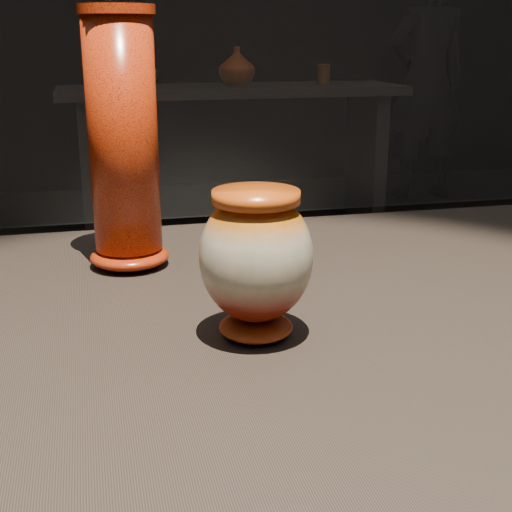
% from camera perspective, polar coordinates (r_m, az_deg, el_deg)
% --- Properties ---
extents(display_plinth, '(2.00, 0.80, 0.90)m').
position_cam_1_polar(display_plinth, '(0.98, 7.86, -18.43)').
color(display_plinth, black).
rests_on(display_plinth, ground).
extents(main_vase, '(0.14, 0.14, 0.16)m').
position_cam_1_polar(main_vase, '(0.72, -0.00, -0.21)').
color(main_vase, maroon).
rests_on(main_vase, display_plinth).
extents(tall_vase, '(0.13, 0.13, 0.34)m').
position_cam_1_polar(tall_vase, '(0.95, -10.54, 8.65)').
color(tall_vase, red).
rests_on(tall_vase, display_plinth).
extents(back_shelf, '(2.00, 0.60, 0.90)m').
position_cam_1_polar(back_shelf, '(4.29, -1.88, 9.93)').
color(back_shelf, black).
rests_on(back_shelf, ground).
extents(back_vase_left, '(0.26, 0.26, 0.19)m').
position_cam_1_polar(back_vase_left, '(4.17, -9.21, 14.48)').
color(back_vase_left, brown).
rests_on(back_vase_left, back_shelf).
extents(back_vase_mid, '(0.24, 0.24, 0.22)m').
position_cam_1_polar(back_vase_mid, '(4.27, -1.54, 14.93)').
color(back_vase_mid, maroon).
rests_on(back_vase_mid, back_shelf).
extents(back_vase_right, '(0.07, 0.07, 0.12)m').
position_cam_1_polar(back_vase_right, '(4.43, 5.44, 14.28)').
color(back_vase_right, brown).
rests_on(back_vase_right, back_shelf).
extents(visitor, '(0.65, 0.44, 1.71)m').
position_cam_1_polar(visitor, '(5.48, 13.46, 13.45)').
color(visitor, black).
rests_on(visitor, ground).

